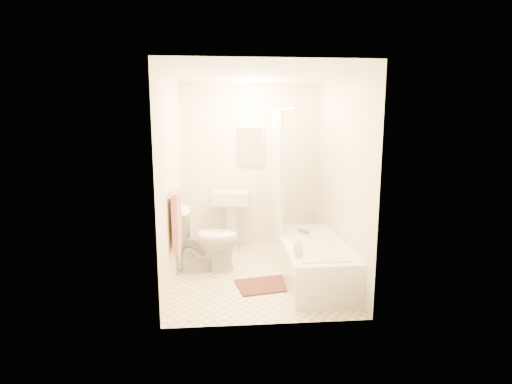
{
  "coord_description": "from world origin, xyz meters",
  "views": [
    {
      "loc": [
        -0.41,
        -4.64,
        1.88
      ],
      "look_at": [
        0.0,
        0.25,
        1.0
      ],
      "focal_mm": 28.0,
      "sensor_mm": 36.0,
      "label": 1
    }
  ],
  "objects": [
    {
      "name": "shower_curtain",
      "position": [
        0.3,
        0.5,
        1.22
      ],
      "size": [
        0.04,
        0.8,
        1.55
      ],
      "primitive_type": "cube",
      "color": "silver",
      "rests_on": "curtain_rod"
    },
    {
      "name": "mirror",
      "position": [
        0.0,
        1.18,
        1.5
      ],
      "size": [
        0.4,
        0.03,
        0.55
      ],
      "primitive_type": "cube",
      "color": "white",
      "rests_on": "wall_back"
    },
    {
      "name": "ceiling",
      "position": [
        0.0,
        0.0,
        2.4
      ],
      "size": [
        2.4,
        2.4,
        0.0
      ],
      "primitive_type": "plane",
      "color": "white",
      "rests_on": "ground"
    },
    {
      "name": "toilet_paper",
      "position": [
        -0.93,
        0.12,
        0.7
      ],
      "size": [
        0.11,
        0.12,
        0.12
      ],
      "primitive_type": "cylinder",
      "rotation": [
        0.0,
        1.57,
        0.0
      ],
      "color": "white",
      "rests_on": "wall_left"
    },
    {
      "name": "sink",
      "position": [
        -0.3,
        0.95,
        0.48
      ],
      "size": [
        0.54,
        0.45,
        0.97
      ],
      "primitive_type": null,
      "rotation": [
        0.0,
        0.0,
        -0.12
      ],
      "color": "white",
      "rests_on": "floor"
    },
    {
      "name": "towel_bar",
      "position": [
        -0.96,
        -0.25,
        1.1
      ],
      "size": [
        0.02,
        0.6,
        0.02
      ],
      "primitive_type": "cylinder",
      "rotation": [
        1.57,
        0.0,
        0.0
      ],
      "color": "silver",
      "rests_on": "wall_left"
    },
    {
      "name": "floor",
      "position": [
        0.0,
        0.0,
        0.0
      ],
      "size": [
        2.4,
        2.4,
        0.0
      ],
      "primitive_type": "plane",
      "color": "beige",
      "rests_on": "ground"
    },
    {
      "name": "soap_bottle",
      "position": [
        0.38,
        -0.62,
        0.56
      ],
      "size": [
        0.09,
        0.09,
        0.19
      ],
      "primitive_type": "imported",
      "rotation": [
        0.0,
        0.0,
        -0.01
      ],
      "color": "white",
      "rests_on": "bathtub"
    },
    {
      "name": "toilet",
      "position": [
        -0.63,
        0.25,
        0.4
      ],
      "size": [
        0.82,
        0.47,
        0.8
      ],
      "primitive_type": "imported",
      "rotation": [
        0.0,
        0.0,
        1.59
      ],
      "color": "silver",
      "rests_on": "floor"
    },
    {
      "name": "wall_back",
      "position": [
        0.0,
        1.2,
        1.2
      ],
      "size": [
        2.0,
        0.02,
        2.4
      ],
      "primitive_type": "cube",
      "color": "beige",
      "rests_on": "ground"
    },
    {
      "name": "towel",
      "position": [
        -0.93,
        -0.25,
        0.78
      ],
      "size": [
        0.06,
        0.45,
        0.66
      ],
      "primitive_type": "cube",
      "color": "#CC7266",
      "rests_on": "towel_bar"
    },
    {
      "name": "scrub_brush",
      "position": [
        0.61,
        0.25,
        0.48
      ],
      "size": [
        0.12,
        0.2,
        0.04
      ],
      "primitive_type": "cube",
      "rotation": [
        0.0,
        0.0,
        0.34
      ],
      "color": "#2CA463",
      "rests_on": "bathtub"
    },
    {
      "name": "bath_mat",
      "position": [
        0.04,
        -0.33,
        0.01
      ],
      "size": [
        0.68,
        0.56,
        0.02
      ],
      "primitive_type": "cube",
      "rotation": [
        0.0,
        0.0,
        0.19
      ],
      "color": "#543025",
      "rests_on": "floor"
    },
    {
      "name": "bathtub",
      "position": [
        0.64,
        -0.16,
        0.23
      ],
      "size": [
        0.71,
        1.63,
        0.46
      ],
      "primitive_type": null,
      "color": "white",
      "rests_on": "floor"
    },
    {
      "name": "wall_right",
      "position": [
        1.0,
        0.0,
        1.2
      ],
      "size": [
        0.02,
        2.4,
        2.4
      ],
      "primitive_type": "cube",
      "color": "beige",
      "rests_on": "ground"
    },
    {
      "name": "wall_left",
      "position": [
        -1.0,
        0.0,
        1.2
      ],
      "size": [
        0.02,
        2.4,
        2.4
      ],
      "primitive_type": "cube",
      "color": "beige",
      "rests_on": "ground"
    },
    {
      "name": "curtain_rod",
      "position": [
        0.3,
        0.1,
        2.0
      ],
      "size": [
        0.03,
        1.7,
        0.03
      ],
      "primitive_type": "cylinder",
      "rotation": [
        1.57,
        0.0,
        0.0
      ],
      "color": "silver",
      "rests_on": "wall_back"
    }
  ]
}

